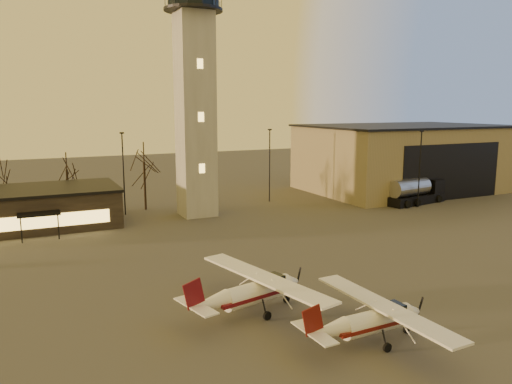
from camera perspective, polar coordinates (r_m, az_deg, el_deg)
ground at (r=36.04m, az=9.26°, el=-11.92°), size 220.00×220.00×0.00m
control_tower at (r=60.61m, az=-7.02°, el=12.64°), size 6.80×6.80×32.60m
hangar at (r=83.01m, az=16.53°, el=3.81°), size 30.60×20.60×10.30m
light_poles at (r=62.15m, az=-6.66°, el=2.49°), size 58.50×12.25×10.14m
tree_row at (r=67.17m, az=-20.54°, el=2.93°), size 37.20×9.20×8.80m
cessna_front at (r=30.16m, az=13.82°, el=-14.43°), size 8.70×11.00×3.03m
cessna_rear at (r=33.14m, az=0.40°, el=-11.67°), size 9.61×12.05×3.32m
fuel_truck at (r=71.78m, az=17.75°, el=-0.16°), size 9.90×4.41×3.55m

